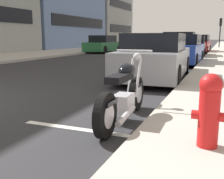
{
  "coord_description": "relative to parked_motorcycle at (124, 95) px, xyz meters",
  "views": [
    {
      "loc": [
        -3.3,
        -5.52,
        1.32
      ],
      "look_at": [
        0.75,
        -3.89,
        0.47
      ],
      "focal_mm": 43.52,
      "sensor_mm": 36.0,
      "label": 1
    }
  ],
  "objects": [
    {
      "name": "parking_stall_stripe",
      "position": [
        -0.6,
        0.29,
        -0.42
      ],
      "size": [
        0.12,
        2.2,
        0.01
      ],
      "primitive_type": "cube",
      "color": "silver",
      "rests_on": "ground"
    },
    {
      "name": "parked_car_second_in_row",
      "position": [
        20.24,
        0.55,
        0.29
      ],
      "size": [
        4.33,
        1.94,
        1.49
      ],
      "rotation": [
        0.0,
        0.0,
        -0.03
      ],
      "color": "#AD1919",
      "rests_on": "ground"
    },
    {
      "name": "townhouse_near_left",
      "position": [
        36.73,
        17.95,
        5.35
      ],
      "size": [
        11.22,
        9.15,
        11.54
      ],
      "color": "#939993",
      "rests_on": "ground"
    },
    {
      "name": "crossing_truck",
      "position": [
        31.43,
        3.77,
        0.57
      ],
      "size": [
        2.37,
        5.23,
        1.91
      ],
      "rotation": [
        0.0,
        0.0,
        1.49
      ],
      "color": "#4C5156",
      "rests_on": "ground"
    },
    {
      "name": "traffic_signal_near_corner",
      "position": [
        29.69,
        -1.02,
        2.06
      ],
      "size": [
        0.36,
        0.28,
        3.22
      ],
      "color": "black",
      "rests_on": "sidewalk_near_curb"
    },
    {
      "name": "sidewalk_far_curb",
      "position": [
        11.4,
        11.11,
        -0.35
      ],
      "size": [
        120.0,
        5.0,
        0.14
      ],
      "primitive_type": "cube",
      "color": "#ADA89E",
      "rests_on": "ground"
    },
    {
      "name": "car_opposite_curb",
      "position": [
        17.22,
        7.95,
        0.25
      ],
      "size": [
        4.17,
        1.95,
        1.43
      ],
      "rotation": [
        0.0,
        0.0,
        3.1
      ],
      "color": "#236638",
      "rests_on": "ground"
    },
    {
      "name": "parked_car_across_street",
      "position": [
        9.79,
        0.47,
        0.26
      ],
      "size": [
        4.25,
        1.86,
        1.43
      ],
      "rotation": [
        0.0,
        0.0,
        -0.02
      ],
      "color": "navy",
      "rests_on": "ground"
    },
    {
      "name": "parked_car_far_down_curb",
      "position": [
        4.56,
        0.54,
        0.25
      ],
      "size": [
        4.58,
        1.96,
        1.42
      ],
      "rotation": [
        0.0,
        0.0,
        0.04
      ],
      "color": "gray",
      "rests_on": "ground"
    },
    {
      "name": "fire_hydrant",
      "position": [
        -0.92,
        -1.29,
        0.14
      ],
      "size": [
        0.24,
        0.36,
        0.8
      ],
      "color": "red",
      "rests_on": "sidewalk_near_curb"
    },
    {
      "name": "parked_motorcycle",
      "position": [
        0.0,
        0.0,
        0.0
      ],
      "size": [
        2.11,
        0.62,
        1.1
      ],
      "rotation": [
        0.0,
        0.0,
        0.02
      ],
      "color": "black",
      "rests_on": "ground"
    },
    {
      "name": "parked_car_behind_motorcycle",
      "position": [
        14.55,
        0.6,
        0.23
      ],
      "size": [
        4.13,
        2.06,
        1.38
      ],
      "rotation": [
        0.0,
        0.0,
        0.04
      ],
      "color": "black",
      "rests_on": "ground"
    }
  ]
}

